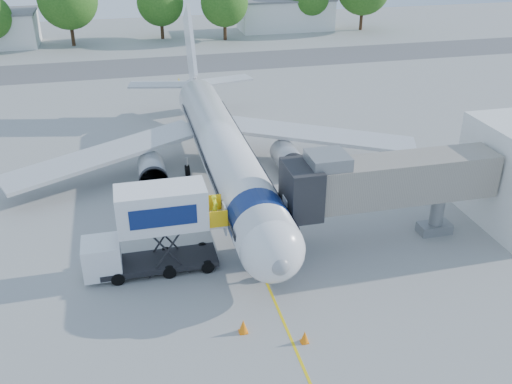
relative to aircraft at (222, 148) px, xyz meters
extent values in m
plane|color=#9A9A98|center=(0.00, -4.12, -2.95)|extent=(160.00, 160.00, 0.00)
cube|color=yellow|center=(0.00, -4.12, -2.94)|extent=(0.15, 70.00, 0.01)
cube|color=#59595B|center=(0.00, 37.88, -2.94)|extent=(120.00, 10.00, 0.01)
cylinder|color=white|center=(0.00, -1.12, 0.05)|extent=(3.70, 28.00, 3.70)
sphere|color=white|center=(0.00, -15.12, 0.05)|extent=(3.70, 3.70, 3.70)
sphere|color=gray|center=(0.00, -16.67, 0.05)|extent=(1.10, 1.10, 1.10)
cone|color=white|center=(0.00, 15.88, 0.05)|extent=(3.70, 6.00, 3.70)
cube|color=white|center=(0.00, 16.88, 4.25)|extent=(0.35, 7.26, 8.29)
cube|color=#B9BBBE|center=(9.00, 2.38, -0.65)|extent=(16.17, 9.32, 1.42)
cube|color=#B9BBBE|center=(-9.00, 2.38, -0.65)|extent=(16.17, 9.32, 1.42)
cylinder|color=#999BA0|center=(5.50, 0.38, -1.65)|extent=(2.10, 3.60, 2.10)
cylinder|color=#999BA0|center=(-5.50, 0.38, -1.65)|extent=(2.10, 3.60, 2.10)
cube|color=black|center=(0.00, -15.42, 0.50)|extent=(2.60, 1.39, 0.81)
cylinder|color=navy|center=(0.00, -12.12, 0.05)|extent=(3.73, 2.00, 3.73)
cylinder|color=silver|center=(0.00, -13.62, -2.20)|extent=(0.16, 0.16, 1.50)
cylinder|color=black|center=(0.00, -13.62, -2.63)|extent=(0.25, 0.64, 0.64)
cylinder|color=black|center=(2.60, 1.88, -2.50)|extent=(0.35, 0.90, 0.90)
cylinder|color=black|center=(-2.60, 1.88, -2.50)|extent=(0.35, 0.90, 0.90)
cube|color=gray|center=(9.00, -11.12, 1.45)|extent=(13.60, 2.60, 2.80)
cube|color=black|center=(2.90, -11.12, 1.45)|extent=(2.00, 3.20, 3.20)
cube|color=slate|center=(4.50, -11.12, 3.25)|extent=(2.40, 2.40, 0.80)
cylinder|color=slate|center=(12.50, -11.12, -1.45)|extent=(0.90, 0.90, 3.00)
cube|color=slate|center=(12.50, -11.12, -2.60)|extent=(2.20, 1.20, 0.70)
cylinder|color=black|center=(11.60, -11.12, -2.60)|extent=(0.30, 0.70, 0.70)
cylinder|color=black|center=(13.40, -11.12, -2.60)|extent=(0.30, 0.70, 0.70)
cube|color=black|center=(-6.00, -11.12, -2.40)|extent=(7.00, 2.30, 0.35)
cube|color=white|center=(-9.30, -11.12, -1.60)|extent=(2.20, 2.20, 2.10)
cube|color=black|center=(-9.30, -11.12, -1.15)|extent=(1.90, 2.10, 0.70)
cube|color=white|center=(-5.60, -11.12, 1.30)|extent=(5.20, 2.40, 2.50)
cube|color=navy|center=(-5.60, -12.34, 1.30)|extent=(3.80, 0.04, 1.20)
cube|color=silver|center=(-2.45, -11.12, 0.10)|extent=(1.10, 2.20, 0.10)
cube|color=yellow|center=(-2.45, -12.17, 0.65)|extent=(1.10, 0.06, 1.10)
cube|color=yellow|center=(-2.45, -10.07, 0.65)|extent=(1.10, 0.06, 1.10)
cylinder|color=black|center=(-3.20, -12.17, -2.55)|extent=(0.80, 0.25, 0.80)
cylinder|color=black|center=(-3.20, -10.07, -2.55)|extent=(0.80, 0.25, 0.80)
cylinder|color=black|center=(-8.50, -12.17, -2.55)|extent=(0.80, 0.25, 0.80)
cylinder|color=black|center=(-8.50, -10.07, -2.55)|extent=(0.80, 0.25, 0.80)
imported|color=yellow|center=(-2.45, -11.12, 0.94)|extent=(0.52, 0.66, 1.58)
cube|color=navy|center=(-2.72, -22.54, -1.85)|extent=(2.38, 2.23, 0.33)
cylinder|color=black|center=(-3.68, -21.40, -2.61)|extent=(0.71, 0.48, 0.67)
cone|color=orange|center=(0.60, -19.40, -2.59)|extent=(0.44, 0.44, 0.71)
cube|color=orange|center=(0.60, -19.40, -2.93)|extent=(0.40, 0.40, 0.04)
cone|color=orange|center=(-2.27, -17.93, -2.55)|extent=(0.50, 0.50, 0.80)
cube|color=orange|center=(-2.27, -17.93, -2.92)|extent=(0.46, 0.46, 0.05)
cube|color=silver|center=(22.00, 57.88, -0.45)|extent=(16.00, 7.00, 5.00)
cylinder|color=#382314|center=(-13.72, 53.53, -0.93)|extent=(0.56, 0.56, 4.04)
cylinder|color=#382314|center=(0.29, 55.33, -1.28)|extent=(0.56, 0.56, 3.34)
sphere|color=#205416|center=(0.29, 55.33, 2.81)|extent=(7.43, 7.43, 7.43)
cylinder|color=#382314|center=(10.12, 52.08, -1.25)|extent=(0.56, 0.56, 3.40)
sphere|color=#205416|center=(10.12, 52.08, 2.90)|extent=(7.55, 7.55, 7.55)
cylinder|color=#382314|center=(25.79, 56.59, -1.30)|extent=(0.56, 0.56, 3.29)
cylinder|color=#382314|center=(34.81, 54.53, -0.91)|extent=(0.56, 0.56, 4.07)
camera|label=1|loc=(-7.07, -40.64, 17.10)|focal=40.00mm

